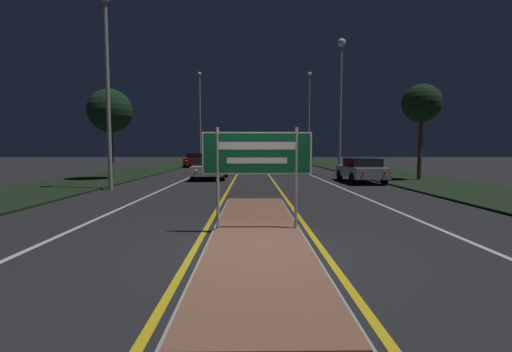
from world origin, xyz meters
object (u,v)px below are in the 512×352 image
car_receding_0 (361,170)px  car_receding_3 (268,157)px  streetlight_left_far (200,111)px  car_approaching_0 (210,168)px  streetlight_right_far (309,110)px  car_receding_1 (285,162)px  highway_sign (257,157)px  streetlight_right_near (341,83)px  car_receding_2 (302,158)px  streetlight_left_near (107,58)px  car_approaching_1 (196,160)px

car_receding_0 → car_receding_3: size_ratio=0.98×
streetlight_left_far → car_approaching_0: size_ratio=2.57×
streetlight_right_far → car_receding_1: bearing=-110.8°
highway_sign → car_receding_0: highway_sign is taller
streetlight_right_near → car_approaching_0: bearing=-158.6°
car_receding_1 → highway_sign: bearing=-97.2°
streetlight_right_near → car_receding_2: (-0.31, 16.46, -5.81)m
streetlight_left_near → streetlight_right_far: streetlight_right_far is taller
car_receding_2 → car_receding_3: car_receding_2 is taller
streetlight_right_far → car_approaching_1: streetlight_right_far is taller
streetlight_left_far → car_receding_2: size_ratio=2.57×
car_receding_3 → streetlight_right_near: bearing=-81.6°
streetlight_right_near → car_receding_1: streetlight_right_near is taller
car_receding_0 → car_receding_3: (-3.60, 31.98, 0.07)m
streetlight_left_far → streetlight_right_near: bearing=-52.6°
car_approaching_0 → car_approaching_1: 15.62m
car_receding_3 → car_receding_1: bearing=-89.3°
car_receding_3 → car_approaching_0: size_ratio=1.04×
car_approaching_0 → streetlight_right_near: bearing=21.4°
streetlight_left_near → car_receding_0: streetlight_left_near is taller
streetlight_right_near → streetlight_right_far: 13.31m
highway_sign → streetlight_left_far: bearing=100.4°
streetlight_left_far → car_approaching_1: (0.18, -4.64, -5.69)m
highway_sign → car_receding_0: size_ratio=0.55×
car_receding_1 → car_approaching_1: bearing=138.2°
car_receding_2 → streetlight_right_far: bearing=-84.7°
highway_sign → car_approaching_1: (-6.03, 29.16, -0.88)m
highway_sign → streetlight_right_near: 19.18m
car_receding_3 → car_approaching_0: bearing=-99.7°
car_approaching_0 → car_receding_2: bearing=66.6°
highway_sign → streetlight_right_near: streetlight_right_near is taller
streetlight_left_near → car_approaching_0: size_ratio=2.07×
car_approaching_0 → streetlight_right_far: bearing=62.0°
car_receding_2 → car_approaching_1: size_ratio=0.92×
car_receding_0 → car_receding_2: (-0.04, 22.25, 0.08)m
streetlight_left_far → car_receding_2: bearing=0.4°
streetlight_left_near → car_receding_3: 36.90m
streetlight_right_near → car_receding_1: size_ratio=2.31×
car_receding_3 → streetlight_right_far: bearing=-73.4°
car_receding_0 → streetlight_right_far: bearing=89.2°
highway_sign → car_receding_1: bearing=82.8°
car_receding_2 → car_receding_1: bearing=-104.7°
car_receding_2 → car_receding_0: bearing=-89.9°
car_receding_0 → car_approaching_0: size_ratio=1.01×
streetlight_left_near → car_receding_2: size_ratio=2.07×
highway_sign → streetlight_left_far: streetlight_left_far is taller
car_receding_1 → car_approaching_1: (-8.74, 7.81, 0.01)m
streetlight_left_far → car_receding_3: bearing=48.6°
highway_sign → streetlight_left_near: size_ratio=0.27×
streetlight_left_near → streetlight_right_far: bearing=60.4°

